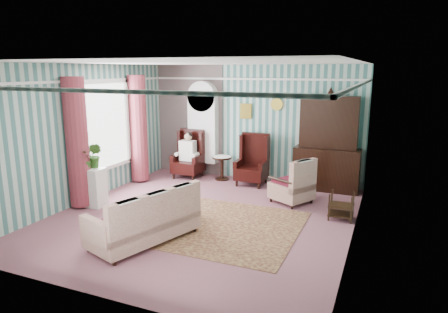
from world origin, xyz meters
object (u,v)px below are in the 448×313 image
at_px(plant_stand, 92,187).
at_px(floral_armchair, 292,181).
at_px(bookcase, 203,134).
at_px(sofa, 144,214).
at_px(dresser_hutch, 328,141).
at_px(wingback_left, 188,154).
at_px(seated_woman, 188,155).
at_px(wingback_right, 252,160).
at_px(coffee_table, 168,209).
at_px(round_side_table, 222,168).
at_px(nest_table, 341,206).

distance_m(plant_stand, floral_armchair, 4.18).
distance_m(bookcase, sofa, 4.37).
bearing_deg(dresser_hutch, wingback_left, -175.59).
xyz_separation_m(seated_woman, floral_armchair, (2.97, -0.95, -0.12)).
distance_m(wingback_right, coffee_table, 2.90).
bearing_deg(wingback_left, round_side_table, 9.46).
distance_m(wingback_right, round_side_table, 0.92).
xyz_separation_m(bookcase, sofa, (0.95, -4.21, -0.64)).
bearing_deg(round_side_table, nest_table, -28.20).
relative_size(dresser_hutch, wingback_right, 1.89).
bearing_deg(sofa, floral_armchair, -13.14).
distance_m(dresser_hutch, wingback_right, 1.86).
bearing_deg(nest_table, sofa, -141.64).
height_order(sofa, coffee_table, sofa).
height_order(round_side_table, sofa, sofa).
relative_size(bookcase, wingback_right, 1.79).
bearing_deg(coffee_table, wingback_left, 110.42).
height_order(wingback_left, round_side_table, wingback_left).
bearing_deg(wingback_right, sofa, -98.19).
bearing_deg(sofa, dresser_hutch, -10.78).
distance_m(bookcase, floral_armchair, 3.11).
xyz_separation_m(seated_woman, nest_table, (4.07, -1.55, -0.32)).
height_order(dresser_hutch, floral_armchair, dresser_hutch).
bearing_deg(seated_woman, dresser_hutch, 4.41).
relative_size(wingback_left, nest_table, 2.31).
bearing_deg(wingback_left, coffee_table, -69.58).
distance_m(seated_woman, coffee_table, 2.99).
relative_size(bookcase, round_side_table, 3.73).
relative_size(dresser_hutch, nest_table, 4.37).
relative_size(plant_stand, floral_armchair, 0.85).
xyz_separation_m(sofa, floral_armchair, (1.77, 2.87, -0.01)).
xyz_separation_m(wingback_right, nest_table, (2.32, -1.55, -0.35)).
distance_m(bookcase, wingback_left, 0.68).
bearing_deg(plant_stand, dresser_hutch, 35.08).
distance_m(nest_table, floral_armchair, 1.26).
height_order(seated_woman, plant_stand, seated_woman).
relative_size(dresser_hutch, sofa, 1.27).
height_order(dresser_hutch, wingback_right, dresser_hutch).
height_order(wingback_left, wingback_right, same).
bearing_deg(sofa, nest_table, -33.07).
distance_m(floral_armchair, coffee_table, 2.68).
xyz_separation_m(seated_woman, sofa, (1.20, -3.82, -0.11)).
height_order(seated_woman, round_side_table, seated_woman).
relative_size(wingback_left, wingback_right, 1.00).
distance_m(round_side_table, sofa, 3.99).
bearing_deg(seated_woman, round_side_table, 9.46).
bearing_deg(wingback_right, wingback_left, 180.00).
height_order(bookcase, wingback_right, bookcase).
height_order(bookcase, wingback_left, bookcase).
bearing_deg(plant_stand, round_side_table, 59.62).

